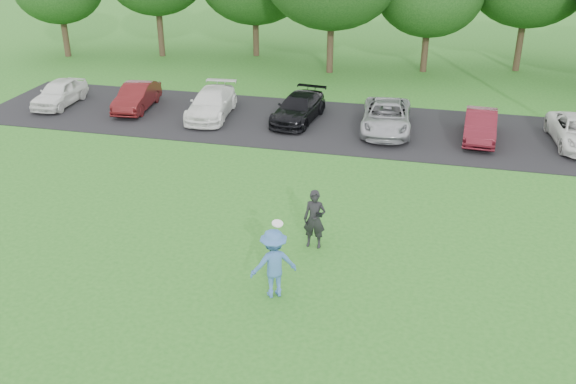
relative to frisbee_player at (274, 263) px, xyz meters
The scene contains 5 objects.
ground 1.04m from the frisbee_player, 147.68° to the right, with size 100.00×100.00×0.00m, color #25661D.
parking_lot 12.77m from the frisbee_player, 91.88° to the left, with size 32.00×6.50×0.03m, color black.
frisbee_player is the anchor object (origin of this frame).
camera_bystander 2.63m from the frisbee_player, 79.01° to the left, with size 0.63×0.44×1.72m.
parked_cars 12.66m from the frisbee_player, 89.75° to the left, with size 27.69×4.59×1.19m.
Camera 1 is at (3.89, -12.68, 9.24)m, focal length 40.00 mm.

